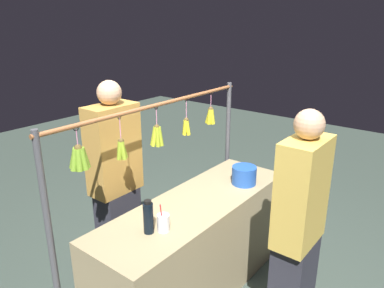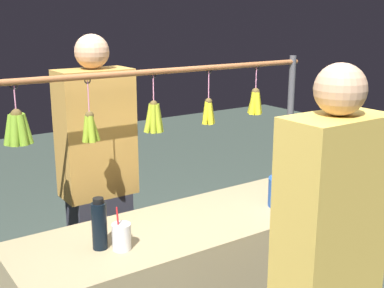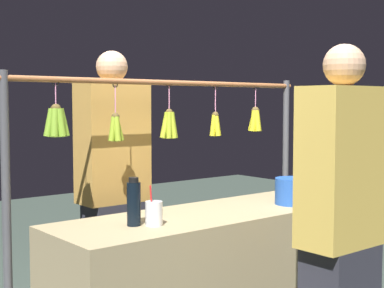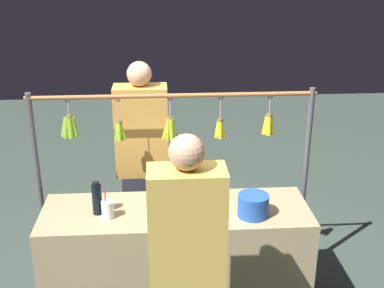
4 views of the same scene
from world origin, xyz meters
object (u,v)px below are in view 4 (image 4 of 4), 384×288
blue_bucket (253,205)px  vendor_person (143,169)px  customer_person (187,282)px  water_bottle (97,199)px  drink_cup (108,210)px

blue_bucket → vendor_person: bearing=-45.1°
customer_person → water_bottle: bearing=-54.5°
blue_bucket → vendor_person: (0.78, -0.79, -0.05)m
water_bottle → customer_person: customer_person is taller
customer_person → vendor_person: bearing=-79.3°
drink_cup → customer_person: 0.91m
blue_bucket → customer_person: (0.50, 0.71, -0.08)m
drink_cup → blue_bucket: bearing=177.7°
vendor_person → drink_cup: bearing=73.5°
water_bottle → vendor_person: size_ratio=0.14×
blue_bucket → drink_cup: bearing=-2.3°
blue_bucket → customer_person: 0.87m
water_bottle → drink_cup: 0.11m
drink_cup → vendor_person: 0.78m
water_bottle → drink_cup: water_bottle is taller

